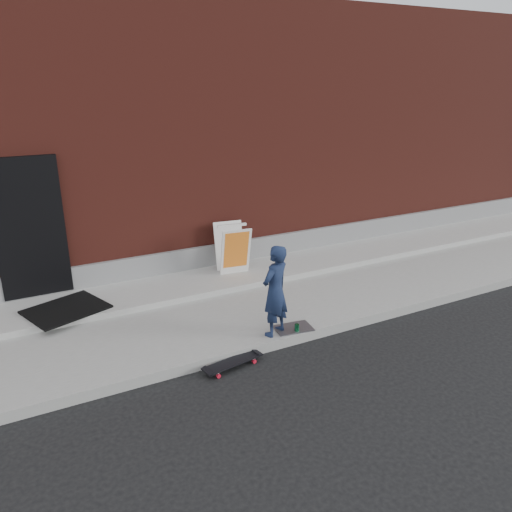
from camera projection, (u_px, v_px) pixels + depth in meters
ground at (264, 353)px, 6.96m from camera, size 80.00×80.00×0.00m
sidewalk at (221, 307)px, 8.19m from camera, size 20.00×3.00×0.15m
apron at (200, 282)px, 8.90m from camera, size 20.00×1.20×0.10m
building at (126, 128)px, 11.96m from camera, size 20.00×8.10×5.00m
child at (275, 291)px, 6.97m from camera, size 0.58×0.49×1.34m
skateboard at (233, 362)px, 6.60m from camera, size 0.86×0.35×0.09m
pizza_sign at (233, 248)px, 9.09m from camera, size 0.62×0.70×0.90m
soda_can at (297, 328)px, 7.22m from camera, size 0.07×0.07×0.12m
doormat at (66, 309)px, 7.68m from camera, size 1.35×1.22×0.03m
utility_plate at (293, 328)px, 7.33m from camera, size 0.59×0.42×0.02m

